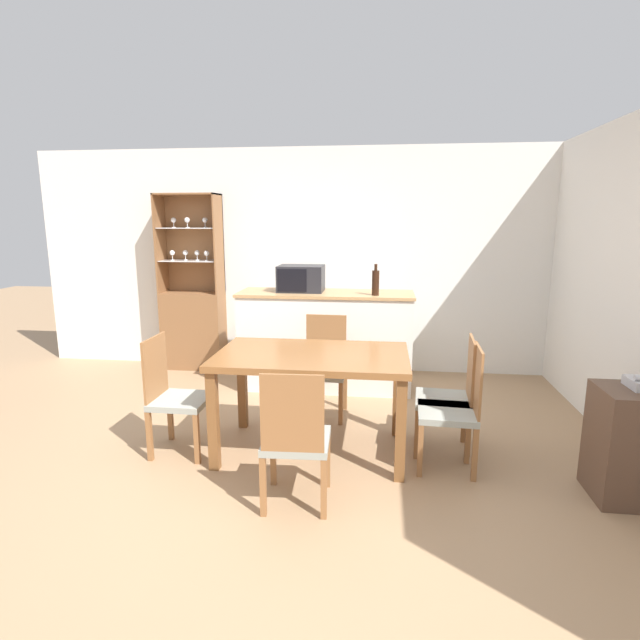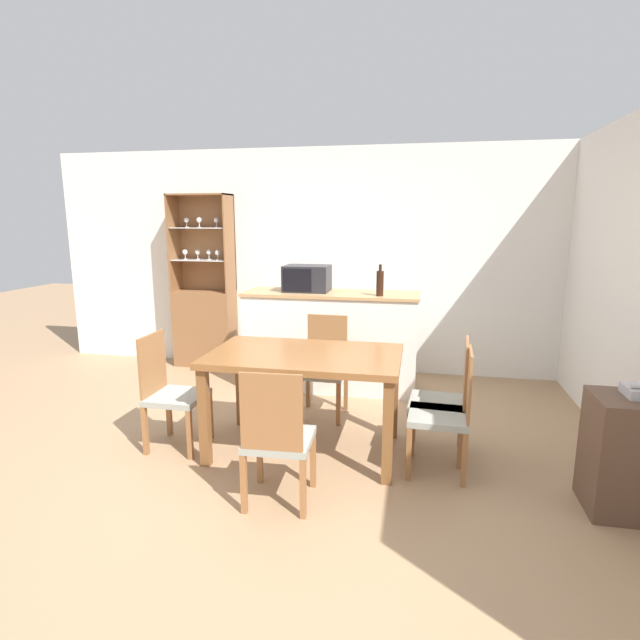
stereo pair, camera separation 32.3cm
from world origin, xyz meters
TOP-DOWN VIEW (x-y plane):
  - ground_plane at (0.00, 0.00)m, footprint 18.00×18.00m
  - wall_back at (0.00, 2.63)m, footprint 6.80×0.06m
  - kitchen_counter at (0.13, 1.92)m, footprint 1.80×0.59m
  - display_cabinet at (-1.51, 2.45)m, footprint 0.71×0.33m
  - dining_table at (0.20, 0.41)m, footprint 1.42×0.87m
  - dining_chair_head_far at (0.20, 1.17)m, footprint 0.42×0.42m
  - dining_chair_side_right_near at (1.23, 0.28)m, footprint 0.42×0.42m
  - dining_chair_head_near at (0.20, -0.34)m, footprint 0.42×0.42m
  - dining_chair_side_right_far at (1.23, 0.54)m, footprint 0.43×0.43m
  - dining_chair_side_left_near at (-0.84, 0.28)m, footprint 0.41×0.41m
  - microwave at (-0.13, 1.96)m, footprint 0.47×0.35m
  - wine_bottle at (0.64, 1.77)m, footprint 0.07×0.07m
  - side_cabinet at (2.31, 0.00)m, footprint 0.49×0.41m

SIDE VIEW (x-z plane):
  - ground_plane at x=0.00m, z-range 0.00..0.00m
  - side_cabinet at x=2.31m, z-range 0.00..0.73m
  - dining_chair_head_far at x=0.20m, z-range -0.01..0.88m
  - dining_chair_side_right_near at x=1.23m, z-range -0.01..0.88m
  - dining_chair_head_near at x=0.20m, z-range -0.01..0.88m
  - dining_chair_side_right_far at x=1.23m, z-range -0.01..0.88m
  - dining_chair_side_left_near at x=-0.84m, z-range -0.01..0.88m
  - kitchen_counter at x=0.13m, z-range 0.00..1.02m
  - display_cabinet at x=-1.51m, z-range -0.40..1.64m
  - dining_table at x=0.20m, z-range 0.29..1.07m
  - wine_bottle at x=0.64m, z-range 0.99..1.30m
  - microwave at x=-0.13m, z-range 1.02..1.29m
  - wall_back at x=0.00m, z-range 0.00..2.55m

